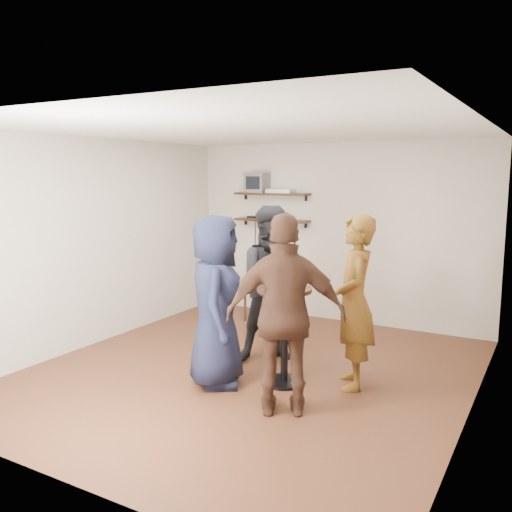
{
  "coord_description": "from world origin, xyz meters",
  "views": [
    {
      "loc": [
        2.86,
        -4.91,
        2.16
      ],
      "look_at": [
        -0.15,
        0.4,
        1.22
      ],
      "focal_mm": 38.0,
      "sensor_mm": 36.0,
      "label": 1
    }
  ],
  "objects_px": {
    "person_brown": "(286,316)",
    "person_plaid": "(354,302)",
    "radio": "(280,216)",
    "side_table": "(264,286)",
    "person_dark": "(274,285)",
    "drinks_table": "(284,322)",
    "crt_monitor": "(258,183)",
    "dvd_deck": "(281,191)",
    "person_navy": "(216,301)"
  },
  "relations": [
    {
      "from": "side_table",
      "to": "person_brown",
      "type": "bearing_deg",
      "value": -57.74
    },
    {
      "from": "person_dark",
      "to": "person_navy",
      "type": "distance_m",
      "value": 0.94
    },
    {
      "from": "dvd_deck",
      "to": "side_table",
      "type": "xyz_separation_m",
      "value": [
        -0.07,
        -0.41,
        -1.39
      ]
    },
    {
      "from": "side_table",
      "to": "drinks_table",
      "type": "height_order",
      "value": "drinks_table"
    },
    {
      "from": "crt_monitor",
      "to": "person_brown",
      "type": "xyz_separation_m",
      "value": [
        2.03,
        -3.1,
        -1.11
      ]
    },
    {
      "from": "side_table",
      "to": "person_dark",
      "type": "xyz_separation_m",
      "value": [
        0.97,
        -1.51,
        0.4
      ]
    },
    {
      "from": "dvd_deck",
      "to": "person_dark",
      "type": "distance_m",
      "value": 2.34
    },
    {
      "from": "crt_monitor",
      "to": "side_table",
      "type": "distance_m",
      "value": 1.6
    },
    {
      "from": "dvd_deck",
      "to": "person_brown",
      "type": "distance_m",
      "value": 3.64
    },
    {
      "from": "drinks_table",
      "to": "person_brown",
      "type": "height_order",
      "value": "person_brown"
    },
    {
      "from": "person_plaid",
      "to": "person_brown",
      "type": "bearing_deg",
      "value": -43.45
    },
    {
      "from": "side_table",
      "to": "person_dark",
      "type": "height_order",
      "value": "person_dark"
    },
    {
      "from": "person_plaid",
      "to": "person_dark",
      "type": "bearing_deg",
      "value": -129.04
    },
    {
      "from": "dvd_deck",
      "to": "side_table",
      "type": "height_order",
      "value": "dvd_deck"
    },
    {
      "from": "dvd_deck",
      "to": "drinks_table",
      "type": "xyz_separation_m",
      "value": [
        1.31,
        -2.48,
        -1.25
      ]
    },
    {
      "from": "person_dark",
      "to": "person_navy",
      "type": "bearing_deg",
      "value": -137.78
    },
    {
      "from": "person_dark",
      "to": "person_brown",
      "type": "xyz_separation_m",
      "value": [
        0.73,
        -1.18,
        0.01
      ]
    },
    {
      "from": "radio",
      "to": "drinks_table",
      "type": "distance_m",
      "value": 2.94
    },
    {
      "from": "crt_monitor",
      "to": "side_table",
      "type": "relative_size",
      "value": 0.51
    },
    {
      "from": "crt_monitor",
      "to": "person_plaid",
      "type": "height_order",
      "value": "crt_monitor"
    },
    {
      "from": "radio",
      "to": "person_dark",
      "type": "relative_size",
      "value": 0.12
    },
    {
      "from": "dvd_deck",
      "to": "drinks_table",
      "type": "distance_m",
      "value": 3.07
    },
    {
      "from": "person_dark",
      "to": "person_navy",
      "type": "height_order",
      "value": "person_dark"
    },
    {
      "from": "crt_monitor",
      "to": "dvd_deck",
      "type": "bearing_deg",
      "value": 0.0
    },
    {
      "from": "radio",
      "to": "crt_monitor",
      "type": "bearing_deg",
      "value": 180.0
    },
    {
      "from": "side_table",
      "to": "person_brown",
      "type": "relative_size",
      "value": 0.34
    },
    {
      "from": "radio",
      "to": "person_plaid",
      "type": "bearing_deg",
      "value": -48.24
    },
    {
      "from": "crt_monitor",
      "to": "person_dark",
      "type": "bearing_deg",
      "value": -55.85
    },
    {
      "from": "person_plaid",
      "to": "crt_monitor",
      "type": "bearing_deg",
      "value": -157.28
    },
    {
      "from": "dvd_deck",
      "to": "person_navy",
      "type": "height_order",
      "value": "dvd_deck"
    },
    {
      "from": "side_table",
      "to": "person_plaid",
      "type": "distance_m",
      "value": 2.72
    },
    {
      "from": "crt_monitor",
      "to": "drinks_table",
      "type": "bearing_deg",
      "value": -55.38
    },
    {
      "from": "radio",
      "to": "person_plaid",
      "type": "distance_m",
      "value": 3.01
    },
    {
      "from": "person_plaid",
      "to": "dvd_deck",
      "type": "bearing_deg",
      "value": -162.62
    },
    {
      "from": "drinks_table",
      "to": "person_dark",
      "type": "bearing_deg",
      "value": 126.17
    },
    {
      "from": "person_navy",
      "to": "person_dark",
      "type": "bearing_deg",
      "value": -42.22
    },
    {
      "from": "person_plaid",
      "to": "person_brown",
      "type": "relative_size",
      "value": 0.97
    },
    {
      "from": "person_dark",
      "to": "person_navy",
      "type": "relative_size",
      "value": 1.03
    },
    {
      "from": "person_brown",
      "to": "person_plaid",
      "type": "bearing_deg",
      "value": -136.55
    },
    {
      "from": "person_brown",
      "to": "radio",
      "type": "bearing_deg",
      "value": -89.45
    },
    {
      "from": "dvd_deck",
      "to": "person_navy",
      "type": "xyz_separation_m",
      "value": [
        0.71,
        -2.83,
        -1.02
      ]
    },
    {
      "from": "side_table",
      "to": "person_plaid",
      "type": "bearing_deg",
      "value": -41.52
    },
    {
      "from": "crt_monitor",
      "to": "person_plaid",
      "type": "xyz_separation_m",
      "value": [
        2.35,
        -2.19,
        -1.14
      ]
    },
    {
      "from": "drinks_table",
      "to": "radio",
      "type": "bearing_deg",
      "value": 118.04
    },
    {
      "from": "radio",
      "to": "side_table",
      "type": "bearing_deg",
      "value": -98.0
    },
    {
      "from": "crt_monitor",
      "to": "person_dark",
      "type": "distance_m",
      "value": 2.57
    },
    {
      "from": "dvd_deck",
      "to": "person_navy",
      "type": "bearing_deg",
      "value": -75.94
    },
    {
      "from": "crt_monitor",
      "to": "person_navy",
      "type": "relative_size",
      "value": 0.18
    },
    {
      "from": "radio",
      "to": "drinks_table",
      "type": "relative_size",
      "value": 0.22
    },
    {
      "from": "side_table",
      "to": "dvd_deck",
      "type": "bearing_deg",
      "value": 80.73
    }
  ]
}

